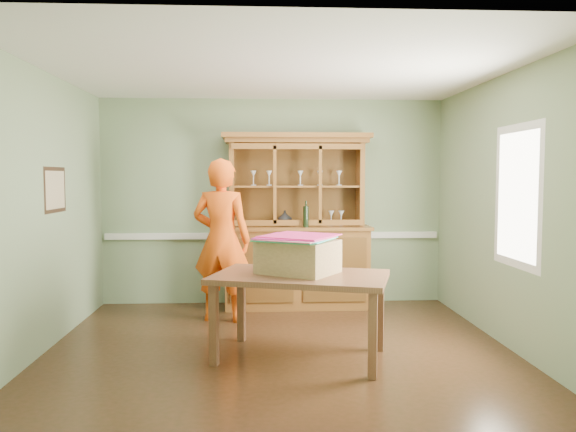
{
  "coord_description": "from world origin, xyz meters",
  "views": [
    {
      "loc": [
        -0.21,
        -5.44,
        1.68
      ],
      "look_at": [
        0.11,
        0.4,
        1.27
      ],
      "focal_mm": 35.0,
      "sensor_mm": 36.0,
      "label": 1
    }
  ],
  "objects": [
    {
      "name": "wall_front",
      "position": [
        0.0,
        -2.0,
        1.35
      ],
      "size": [
        4.5,
        0.0,
        4.5
      ],
      "primitive_type": "plane",
      "rotation": [
        -1.57,
        0.0,
        0.0
      ],
      "color": "gray",
      "rests_on": "floor"
    },
    {
      "name": "window_panel",
      "position": [
        2.23,
        -0.3,
        1.5
      ],
      "size": [
        0.03,
        0.96,
        1.36
      ],
      "color": "white",
      "rests_on": "wall_right"
    },
    {
      "name": "kite_stack",
      "position": [
        0.16,
        -0.27,
        1.11
      ],
      "size": [
        0.82,
        0.82,
        0.04
      ],
      "rotation": [
        0.0,
        0.0,
        1.07
      ],
      "color": "#36BA64",
      "rests_on": "cardboard_box"
    },
    {
      "name": "wall_back",
      "position": [
        0.0,
        2.0,
        1.35
      ],
      "size": [
        4.5,
        0.0,
        4.5
      ],
      "primitive_type": "plane",
      "rotation": [
        1.57,
        0.0,
        0.0
      ],
      "color": "gray",
      "rests_on": "floor"
    },
    {
      "name": "floor",
      "position": [
        0.0,
        0.0,
        0.0
      ],
      "size": [
        4.5,
        4.5,
        0.0
      ],
      "primitive_type": "plane",
      "color": "#402314",
      "rests_on": "ground"
    },
    {
      "name": "chair_rail",
      "position": [
        0.0,
        1.98,
        0.9
      ],
      "size": [
        4.41,
        0.05,
        0.08
      ],
      "primitive_type": "cube",
      "color": "white",
      "rests_on": "wall_back"
    },
    {
      "name": "wall_left",
      "position": [
        -2.25,
        0.0,
        1.35
      ],
      "size": [
        0.0,
        4.0,
        4.0
      ],
      "primitive_type": "plane",
      "rotation": [
        1.57,
        0.0,
        1.57
      ],
      "color": "gray",
      "rests_on": "floor"
    },
    {
      "name": "ceiling",
      "position": [
        0.0,
        0.0,
        2.7
      ],
      "size": [
        4.5,
        4.5,
        0.0
      ],
      "primitive_type": "plane",
      "rotation": [
        3.14,
        0.0,
        0.0
      ],
      "color": "white",
      "rests_on": "wall_back"
    },
    {
      "name": "china_hutch",
      "position": [
        0.3,
        1.75,
        0.78
      ],
      "size": [
        1.9,
        0.63,
        2.23
      ],
      "color": "brown",
      "rests_on": "floor"
    },
    {
      "name": "framed_map",
      "position": [
        -2.23,
        0.3,
        1.55
      ],
      "size": [
        0.03,
        0.6,
        0.46
      ],
      "color": "#332014",
      "rests_on": "wall_left"
    },
    {
      "name": "dining_table",
      "position": [
        0.18,
        -0.35,
        0.69
      ],
      "size": [
        1.78,
        1.35,
        0.79
      ],
      "rotation": [
        0.0,
        0.0,
        -0.29
      ],
      "color": "brown",
      "rests_on": "floor"
    },
    {
      "name": "cardboard_box",
      "position": [
        0.17,
        -0.27,
        0.94
      ],
      "size": [
        0.84,
        0.8,
        0.31
      ],
      "primitive_type": "cube",
      "rotation": [
        0.0,
        0.0,
        -0.6
      ],
      "color": "tan",
      "rests_on": "dining_table"
    },
    {
      "name": "wall_right",
      "position": [
        2.25,
        0.0,
        1.35
      ],
      "size": [
        0.0,
        4.0,
        4.0
      ],
      "primitive_type": "plane",
      "rotation": [
        1.57,
        0.0,
        -1.57
      ],
      "color": "gray",
      "rests_on": "floor"
    },
    {
      "name": "person",
      "position": [
        -0.62,
        1.07,
        0.95
      ],
      "size": [
        0.78,
        0.61,
        1.89
      ],
      "primitive_type": "imported",
      "rotation": [
        0.0,
        0.0,
        2.9
      ],
      "color": "#FF5710",
      "rests_on": "floor"
    }
  ]
}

